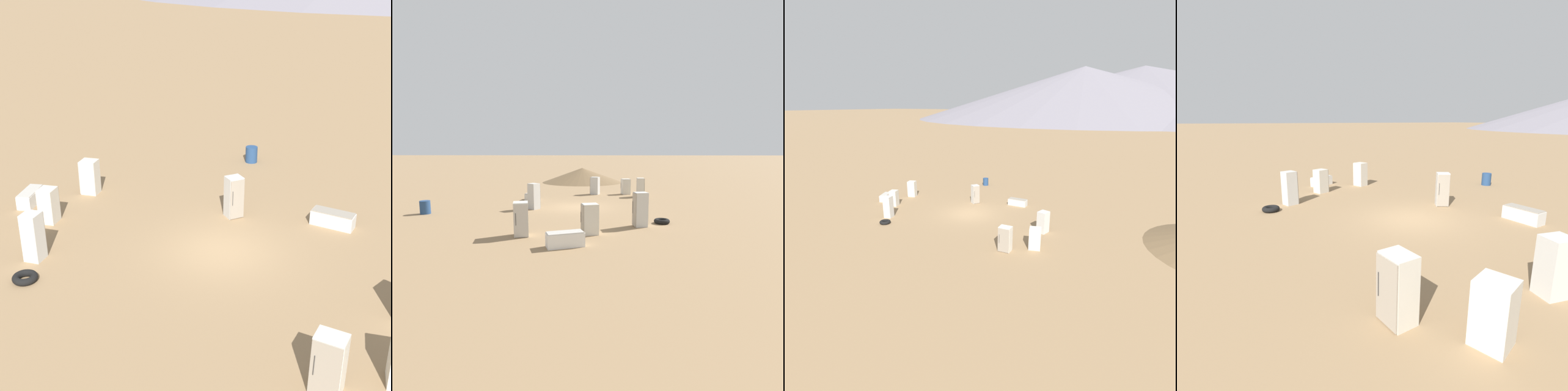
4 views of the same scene
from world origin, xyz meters
TOP-DOWN VIEW (x-y plane):
  - ground_plane at (0.00, 0.00)m, footprint 1000.00×1000.00m
  - discarded_fridge_0 at (-1.58, 7.33)m, footprint 0.92×0.85m
  - discarded_fridge_2 at (4.22, -2.81)m, footprint 0.71×1.75m
  - discarded_fridge_3 at (1.59, 7.94)m, footprint 0.86×0.94m
  - discarded_fridge_4 at (-4.09, 5.50)m, footprint 0.82×0.76m
  - discarded_fridge_6 at (2.89, 1.07)m, footprint 0.88×0.87m
  - discarded_fridge_7 at (-4.88, -5.75)m, footprint 0.69×0.82m
  - discarded_fridge_8 at (-0.75, 9.39)m, footprint 1.68×1.20m
  - scrap_tire at (-5.34, 4.68)m, footprint 0.87×0.87m
  - rusty_barrel at (9.36, 3.46)m, footprint 0.63×0.63m

SIDE VIEW (x-z plane):
  - ground_plane at x=0.00m, z-range 0.00..0.00m
  - scrap_tire at x=-5.34m, z-range 0.00..0.25m
  - discarded_fridge_8 at x=-0.75m, z-range 0.00..0.63m
  - discarded_fridge_2 at x=4.22m, z-range 0.00..0.63m
  - rusty_barrel at x=9.36m, z-range 0.00..0.85m
  - discarded_fridge_0 at x=-1.58m, z-range 0.00..1.48m
  - discarded_fridge_3 at x=1.59m, z-range 0.00..1.61m
  - discarded_fridge_7 at x=-4.88m, z-range 0.00..1.68m
  - discarded_fridge_6 at x=2.89m, z-range 0.00..1.79m
  - discarded_fridge_4 at x=-4.09m, z-range 0.00..1.82m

